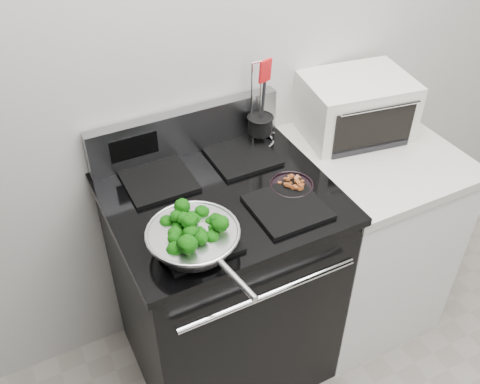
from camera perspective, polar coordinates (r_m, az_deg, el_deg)
back_wall at (r=2.05m, az=1.31°, el=16.37°), size 4.00×0.02×2.70m
gas_range at (r=2.20m, az=-1.83°, el=-9.58°), size 0.79×0.69×1.13m
counter at (r=2.49m, az=12.60°, el=-4.44°), size 0.62×0.68×0.92m
skillet at (r=1.65m, az=-4.96°, el=-4.91°), size 0.29×0.46×0.06m
broccoli_pile at (r=1.64m, az=-5.05°, el=-4.41°), size 0.23×0.23×0.08m
bacon_plate at (r=1.91m, az=5.52°, el=0.94°), size 0.16×0.16×0.04m
utensil_holder at (r=2.11m, az=2.16°, el=6.77°), size 0.12×0.12×0.36m
toaster_oven at (r=2.25m, az=12.19°, el=8.92°), size 0.47×0.38×0.24m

